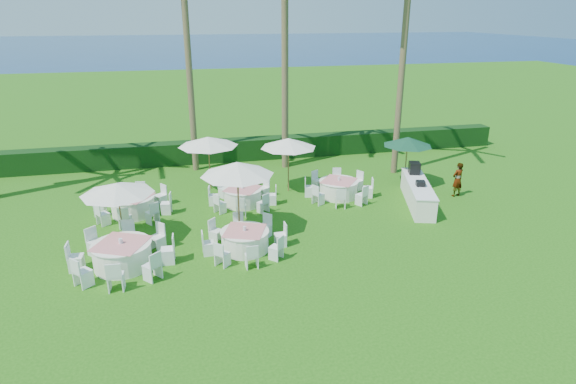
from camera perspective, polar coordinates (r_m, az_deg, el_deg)
name	(u,v)px	position (r m, az deg, el deg)	size (l,w,h in m)	color
ground	(250,260)	(16.69, -4.47, -8.02)	(120.00, 120.00, 0.00)	#1E560E
hedge	(218,151)	(27.60, -8.35, 4.86)	(34.00, 1.00, 1.20)	black
ocean	(182,49)	(116.81, -12.51, 16.18)	(260.00, 260.00, 0.00)	#082750
banquet_table_a	(122,254)	(16.94, -19.04, -6.99)	(3.40, 3.40, 1.02)	white
banquet_table_b	(245,240)	(17.18, -5.13, -5.66)	(3.00, 3.00, 0.92)	white
banquet_table_d	(133,205)	(21.06, -17.88, -1.48)	(3.17, 3.17, 0.96)	white
banquet_table_e	(243,196)	(21.18, -5.39, -0.48)	(2.98, 2.98, 0.91)	white
banquet_table_f	(339,188)	(22.11, 6.02, 0.46)	(3.10, 3.10, 0.94)	white
umbrella_a	(117,189)	(18.08, -19.60, 0.38)	(2.59, 2.59, 2.29)	brown
umbrella_b	(237,169)	(17.54, -6.04, 2.76)	(2.71, 2.71, 2.89)	brown
umbrella_c	(208,142)	(22.75, -9.46, 5.92)	(2.79, 2.79, 2.55)	brown
umbrella_d	(288,143)	(22.14, 0.04, 5.83)	(2.59, 2.59, 2.56)	brown
umbrella_green	(408,141)	(23.61, 14.01, 5.84)	(2.34, 2.34, 2.42)	brown
buffet_table	(417,192)	(21.92, 15.09, 0.00)	(2.15, 4.35, 1.52)	white
staff_person	(458,180)	(23.26, 19.45, 1.40)	(0.58, 0.38, 1.60)	gray
palm_b	(189,63)	(25.31, -11.69, 14.76)	(4.29, 4.35, 10.23)	brown
palm_c	(285,52)	(25.26, -0.40, 16.25)	(4.40, 3.95, 11.18)	brown
palm_d	(285,67)	(25.77, -0.32, 14.60)	(4.16, 4.40, 9.65)	brown
palm_e	(402,63)	(24.98, 13.41, 14.63)	(4.16, 4.40, 10.29)	brown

